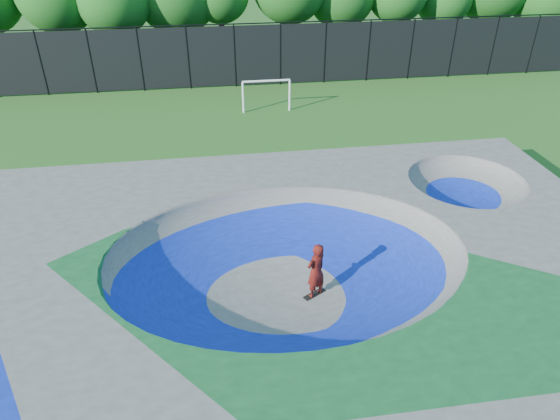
{
  "coord_description": "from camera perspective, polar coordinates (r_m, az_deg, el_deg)",
  "views": [
    {
      "loc": [
        -2.02,
        -11.95,
        10.32
      ],
      "look_at": [
        0.25,
        3.0,
        1.1
      ],
      "focal_mm": 32.0,
      "sensor_mm": 36.0,
      "label": 1
    }
  ],
  "objects": [
    {
      "name": "skater",
      "position": [
        15.14,
        4.11,
        -6.94
      ],
      "size": [
        0.83,
        0.76,
        1.91
      ],
      "primitive_type": "imported",
      "rotation": [
        0.0,
        0.0,
        3.71
      ],
      "color": "#AD190D",
      "rests_on": "ground"
    },
    {
      "name": "skate_deck",
      "position": [
        15.44,
        0.77,
        -6.93
      ],
      "size": [
        22.0,
        14.0,
        1.5
      ],
      "primitive_type": "cube",
      "color": "gray",
      "rests_on": "ground"
    },
    {
      "name": "soccer_goal",
      "position": [
        29.55,
        -1.56,
        13.57
      ],
      "size": [
        2.84,
        0.12,
        1.87
      ],
      "color": "white",
      "rests_on": "ground"
    },
    {
      "name": "fence",
      "position": [
        34.02,
        -5.19,
        17.26
      ],
      "size": [
        48.09,
        0.09,
        4.04
      ],
      "color": "black",
      "rests_on": "ground"
    },
    {
      "name": "skateboard",
      "position": [
        15.73,
        3.98,
        -9.6
      ],
      "size": [
        0.79,
        0.57,
        0.05
      ],
      "primitive_type": "cube",
      "rotation": [
        0.0,
        0.0,
        0.5
      ],
      "color": "black",
      "rests_on": "ground"
    },
    {
      "name": "ground",
      "position": [
        15.92,
        0.75,
        -9.04
      ],
      "size": [
        120.0,
        120.0,
        0.0
      ],
      "primitive_type": "plane",
      "color": "#255918",
      "rests_on": "ground"
    }
  ]
}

